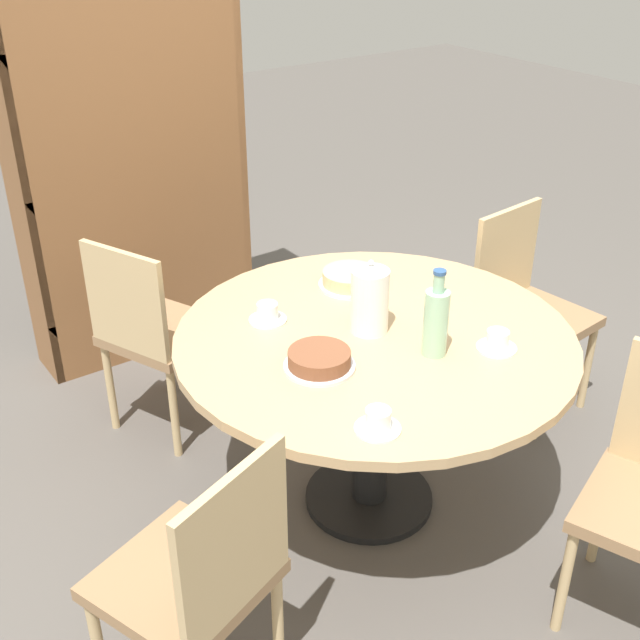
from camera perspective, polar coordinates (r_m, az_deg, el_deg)
The scene contains 13 objects.
ground_plane at distance 3.20m, azimuth 3.47°, elevation -12.64°, with size 14.00×14.00×0.00m, color #56514C.
dining_table at distance 2.83m, azimuth 3.84°, elevation -3.20°, with size 1.39×1.39×0.75m.
chair_a at distance 3.37m, azimuth -11.71°, elevation -0.73°, with size 0.55×0.55×0.90m.
chair_b at distance 2.27m, azimuth -8.58°, elevation -17.67°, with size 0.54×0.54×0.90m.
chair_d at distance 3.61m, azimuth 14.43°, elevation 1.02°, with size 0.46×0.46×0.90m.
bookshelf at distance 3.92m, azimuth -12.98°, elevation 10.08°, with size 1.09×0.28×1.83m.
coffee_pot at distance 2.73m, azimuth 3.64°, elevation 1.55°, with size 0.13×0.13×0.27m.
water_bottle at distance 2.61m, azimuth 8.24°, elevation -0.04°, with size 0.08×0.08×0.30m.
cake_main at distance 3.07m, azimuth 2.17°, elevation 2.93°, with size 0.24×0.24×0.06m.
cake_second at distance 2.56m, azimuth -0.05°, elevation -2.88°, with size 0.23×0.23×0.06m.
cup_a at distance 2.72m, azimuth 12.49°, elevation -1.53°, with size 0.14×0.14×0.07m.
cup_b at distance 2.29m, azimuth 4.13°, elevation -7.24°, with size 0.14×0.14×0.07m.
cup_c at distance 2.83m, azimuth -3.75°, elevation 0.44°, with size 0.14×0.14×0.07m.
Camera 1 is at (-1.54, -1.84, 2.12)m, focal length 45.00 mm.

